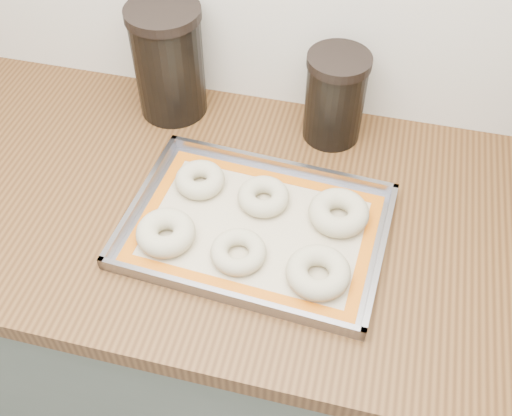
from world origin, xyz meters
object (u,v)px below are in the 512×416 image
(bagel_front_left, at_px, (166,233))
(canister_left, at_px, (169,61))
(bagel_front_mid, at_px, (238,252))
(bagel_back_right, at_px, (339,213))
(canister_mid, at_px, (335,97))
(baking_tray, at_px, (256,227))
(bagel_back_mid, at_px, (263,197))
(bagel_front_right, at_px, (318,272))
(bagel_back_left, at_px, (200,180))

(bagel_front_left, xyz_separation_m, canister_left, (-0.11, 0.36, 0.10))
(bagel_front_mid, bearing_deg, bagel_front_left, 176.97)
(bagel_back_right, xyz_separation_m, canister_mid, (-0.05, 0.23, 0.07))
(baking_tray, distance_m, canister_mid, 0.32)
(baking_tray, bearing_deg, bagel_front_mid, -101.04)
(bagel_back_mid, xyz_separation_m, canister_left, (-0.25, 0.23, 0.10))
(bagel_front_mid, relative_size, bagel_front_right, 0.89)
(bagel_back_left, bearing_deg, bagel_front_mid, -51.98)
(baking_tray, distance_m, bagel_front_right, 0.15)
(bagel_front_mid, relative_size, bagel_back_mid, 1.00)
(bagel_front_right, xyz_separation_m, bagel_back_mid, (-0.13, 0.15, -0.00))
(bagel_front_mid, height_order, bagel_back_right, bagel_back_right)
(bagel_front_right, distance_m, bagel_back_right, 0.14)
(bagel_back_mid, xyz_separation_m, bagel_back_right, (0.14, -0.01, 0.00))
(canister_mid, bearing_deg, bagel_back_mid, -111.86)
(canister_left, bearing_deg, canister_mid, -0.37)
(bagel_front_mid, height_order, bagel_front_right, bagel_front_right)
(bagel_front_left, bearing_deg, bagel_back_left, 82.34)
(baking_tray, relative_size, canister_left, 2.00)
(bagel_back_left, relative_size, canister_mid, 0.50)
(bagel_front_left, relative_size, canister_mid, 0.55)
(baking_tray, distance_m, bagel_front_mid, 0.07)
(baking_tray, relative_size, bagel_front_left, 4.58)
(baking_tray, xyz_separation_m, bagel_front_left, (-0.15, -0.06, 0.02))
(bagel_back_right, height_order, canister_mid, canister_mid)
(bagel_front_mid, relative_size, bagel_back_right, 0.88)
(baking_tray, bearing_deg, bagel_back_mid, 91.25)
(bagel_back_mid, bearing_deg, bagel_front_right, -48.62)
(baking_tray, relative_size, bagel_front_mid, 4.97)
(bagel_back_right, bearing_deg, bagel_back_left, 175.61)
(bagel_front_left, distance_m, canister_mid, 0.43)
(baking_tray, distance_m, bagel_back_left, 0.15)
(bagel_front_mid, xyz_separation_m, bagel_back_right, (0.15, 0.13, 0.00))
(bagel_back_mid, height_order, bagel_back_right, bagel_back_right)
(bagel_back_left, distance_m, canister_left, 0.27)
(bagel_back_left, height_order, canister_mid, canister_mid)
(bagel_front_left, bearing_deg, bagel_front_mid, -3.03)
(bagel_front_right, bearing_deg, bagel_back_right, 84.46)
(bagel_back_mid, relative_size, canister_left, 0.40)
(bagel_back_right, bearing_deg, bagel_back_mid, 176.79)
(bagel_front_right, relative_size, canister_mid, 0.57)
(bagel_front_left, distance_m, bagel_back_left, 0.14)
(bagel_back_left, height_order, bagel_back_mid, bagel_back_left)
(bagel_front_mid, xyz_separation_m, bagel_back_mid, (0.01, 0.13, 0.00))
(bagel_front_right, xyz_separation_m, bagel_back_right, (0.01, 0.14, 0.00))
(bagel_front_left, xyz_separation_m, bagel_front_mid, (0.13, -0.01, -0.00))
(bagel_back_right, height_order, canister_left, canister_left)
(bagel_front_mid, distance_m, bagel_back_left, 0.19)
(baking_tray, xyz_separation_m, bagel_back_right, (0.14, 0.06, 0.02))
(baking_tray, distance_m, bagel_front_left, 0.16)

